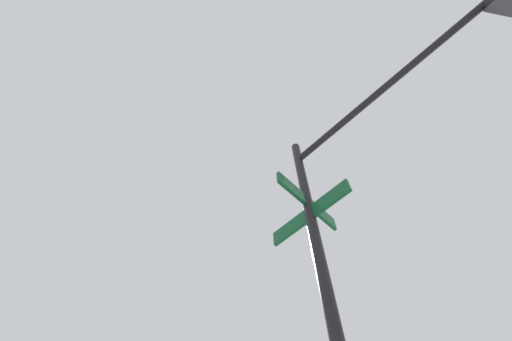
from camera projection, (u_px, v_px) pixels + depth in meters
traffic_signal_near at (419, 152)px, 3.12m from camera, size 2.31×3.05×6.39m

